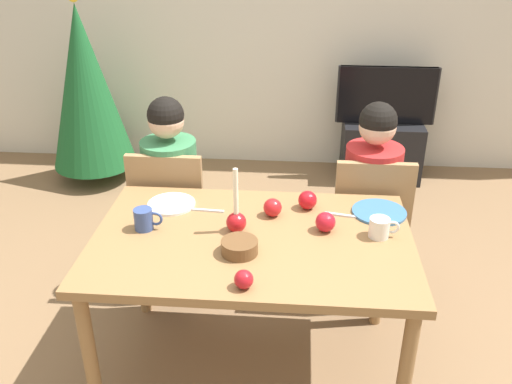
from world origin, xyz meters
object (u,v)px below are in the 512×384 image
Objects in this scene: dining_table at (252,253)px; chair_right at (369,221)px; plate_left at (171,204)px; apple_by_right_mug at (325,222)px; apple_near_candle at (273,208)px; chair_left at (172,213)px; tv_stand at (381,150)px; apple_far_edge at (243,279)px; candle_centerpiece at (236,219)px; christmas_tree at (86,88)px; tv at (387,95)px; person_left_child at (172,201)px; plate_right at (379,212)px; person_right_child at (369,209)px; mug_left at (144,219)px; mug_right at (380,228)px; bowl_walnuts at (240,247)px; apple_by_left_plate at (308,200)px.

chair_right is (0.58, 0.61, -0.15)m from dining_table.
plate_left is 2.56× the size of apple_by_right_mug.
chair_left is at bearing 145.06° from apple_near_candle.
chair_right reaches higher than tv_stand.
apple_by_right_mug is 0.55m from apple_far_edge.
plate_left is 0.76m from apple_by_right_mug.
candle_centerpiece reaches higher than chair_left.
chair_right is 1.41× the size of tv_stand.
chair_left is 0.60× the size of christmas_tree.
plate_left is (-1.29, -2.04, 0.05)m from tv.
person_left_child is 4.61× the size of plate_right.
apple_near_candle is (-0.80, -2.10, 0.55)m from tv_stand.
tv_stand is (0.29, 1.69, -0.27)m from chair_right.
person_left_child is 1.48× the size of tv.
chair_left is 1.00× the size of chair_right.
tv_stand is 0.47m from tv.
apple_by_right_mug is at bearing 5.14° from candle_centerpiece.
apple_by_right_mug is at bearing -115.42° from person_right_child.
chair_left is 0.77m from candle_centerpiece.
mug_left is (1.01, -2.04, 0.02)m from christmas_tree.
mug_right is at bearing -96.51° from plate_right.
tv reaches higher than plate_left.
bowl_walnuts is at bearing -110.64° from tv.
mug_right is (2.05, -2.02, 0.01)m from christmas_tree.
mug_left is 1.74× the size of apple_far_edge.
candle_centerpiece is 2.36× the size of mug_left.
candle_centerpiece is 1.98× the size of bowl_walnuts.
person_left_child is 13.64× the size of apple_near_candle.
dining_table is 15.61× the size of apple_by_right_mug.
person_right_child is at bearing -34.57° from christmas_tree.
plate_left is 3.10× the size of apple_far_edge.
mug_right is 1.47× the size of apple_by_left_plate.
plate_left is at bearing 123.47° from apple_far_edge.
mug_left reaches higher than apple_by_left_plate.
chair_right is 1.73m from tv.
chair_left is 3.54× the size of plate_right.
chair_right is at bearing 43.22° from apple_by_left_plate.
person_left_child is 8.92× the size of mug_right.
mug_right is 0.50m from apple_near_candle.
person_right_child is at bearing 29.67° from mug_left.
person_left_child is 15.80× the size of apple_far_edge.
chair_right is 0.42m from plate_right.
chair_left is 10.47× the size of apple_near_candle.
apple_far_edge reaches higher than plate_left.
apple_near_candle is at bearing -141.09° from chair_right.
apple_by_right_mug is at bearing -47.70° from christmas_tree.
mug_left is (-1.06, -0.23, 0.04)m from plate_right.
apple_far_edge is at bearing -62.49° from chair_left.
person_right_child is at bearing -99.90° from tv.
plate_right is at bearing -3.36° from apple_by_left_plate.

